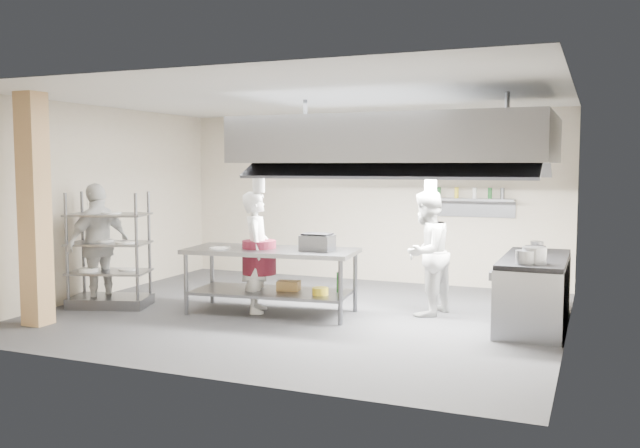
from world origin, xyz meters
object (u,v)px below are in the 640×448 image
at_px(chef_line, 426,253).
at_px(griddle, 317,243).
at_px(cooking_range, 534,294).
at_px(chef_head, 257,252).
at_px(island, 271,281).
at_px(stockpot, 534,255).
at_px(chef_plating, 99,244).
at_px(pass_rack, 109,250).

height_order(chef_line, griddle, chef_line).
distance_m(cooking_range, chef_head, 3.77).
bearing_deg(cooking_range, island, -169.60).
xyz_separation_m(chef_head, chef_line, (2.25, 0.72, 0.01)).
bearing_deg(island, stockpot, -5.98).
xyz_separation_m(island, griddle, (0.66, 0.09, 0.56)).
xyz_separation_m(chef_line, griddle, (-1.36, -0.64, 0.15)).
bearing_deg(chef_head, island, -116.33).
height_order(island, chef_head, chef_head).
xyz_separation_m(chef_plating, griddle, (3.27, 0.56, 0.11)).
bearing_deg(pass_rack, chef_head, -4.84).
height_order(chef_line, chef_plating, chef_plating).
relative_size(pass_rack, cooking_range, 0.84).
distance_m(pass_rack, chef_plating, 0.23).
relative_size(cooking_range, griddle, 4.69).
relative_size(island, stockpot, 8.33).
distance_m(chef_head, chef_plating, 2.43).
relative_size(chef_head, stockpot, 5.98).
bearing_deg(chef_line, griddle, -49.86).
height_order(island, griddle, griddle).
bearing_deg(chef_line, stockpot, 78.83).
xyz_separation_m(cooking_range, stockpot, (0.04, -0.63, 0.58)).
xyz_separation_m(chef_head, griddle, (0.89, 0.07, 0.16)).
bearing_deg(griddle, chef_plating, -170.78).
xyz_separation_m(chef_line, stockpot, (1.49, -0.73, 0.13)).
bearing_deg(pass_rack, cooking_range, -7.31).
bearing_deg(chef_line, island, -55.12).
xyz_separation_m(chef_head, stockpot, (3.74, -0.01, 0.15)).
height_order(island, stockpot, stockpot).
relative_size(chef_line, chef_plating, 0.95).
distance_m(island, chef_line, 2.19).
bearing_deg(griddle, stockpot, -2.10).
bearing_deg(stockpot, griddle, 178.34).
height_order(pass_rack, chef_plating, chef_plating).
xyz_separation_m(pass_rack, cooking_range, (5.86, 1.13, -0.42)).
height_order(pass_rack, chef_line, chef_line).
relative_size(chef_plating, stockpot, 6.36).
bearing_deg(chef_plating, stockpot, 105.44).
height_order(pass_rack, griddle, pass_rack).
height_order(pass_rack, chef_head, chef_head).
distance_m(griddle, stockpot, 2.85).
relative_size(cooking_range, chef_plating, 1.10).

